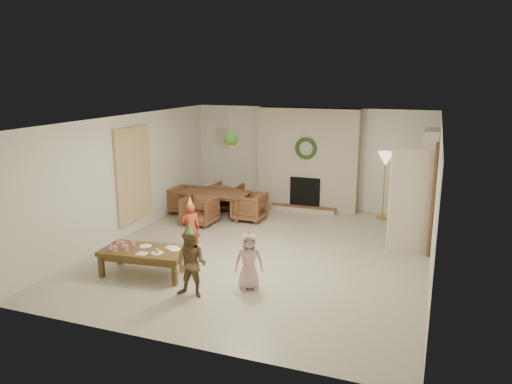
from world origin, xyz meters
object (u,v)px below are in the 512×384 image
at_px(dining_table, 214,204).
at_px(dining_chair_far, 227,196).
at_px(child_pink, 249,261).
at_px(dining_chair_near, 199,211).
at_px(child_plaid, 191,264).
at_px(dining_chair_left, 187,200).
at_px(dining_chair_right, 249,207).
at_px(child_red, 191,228).
at_px(coffee_table_top, 145,251).

relative_size(dining_table, dining_chair_far, 2.34).
xyz_separation_m(dining_table, dining_chair_far, (0.02, 0.73, 0.03)).
distance_m(dining_chair_far, child_pink, 4.75).
height_order(dining_chair_near, child_plaid, child_plaid).
relative_size(dining_chair_near, child_plaid, 0.68).
xyz_separation_m(dining_chair_left, dining_chair_right, (1.64, -0.05, 0.00)).
bearing_deg(child_plaid, dining_chair_near, 113.62).
xyz_separation_m(child_plaid, child_pink, (0.71, 0.57, -0.06)).
height_order(dining_table, child_plaid, child_plaid).
bearing_deg(dining_chair_left, dining_chair_far, -45.00).
distance_m(dining_chair_left, child_plaid, 4.65).
relative_size(dining_chair_left, child_red, 0.73).
xyz_separation_m(dining_chair_far, child_red, (0.61, -3.10, 0.16)).
height_order(child_plaid, child_pink, child_plaid).
relative_size(dining_chair_far, child_red, 0.73).
height_order(dining_chair_near, child_red, child_red).
bearing_deg(coffee_table_top, dining_table, 90.74).
xyz_separation_m(coffee_table_top, child_pink, (1.83, 0.09, 0.04)).
relative_size(dining_table, child_red, 1.71).
bearing_deg(dining_table, child_plaid, -67.87).
bearing_deg(dining_table, coffee_table_top, -82.12).
bearing_deg(dining_chair_near, dining_chair_far, 90.00).
xyz_separation_m(dining_chair_right, child_plaid, (0.61, -4.02, 0.20)).
bearing_deg(dining_table, child_pink, -55.77).
height_order(dining_chair_near, child_pink, child_pink).
xyz_separation_m(dining_chair_right, child_pink, (1.31, -3.45, 0.13)).
xyz_separation_m(dining_chair_left, child_pink, (2.95, -3.50, 0.13)).
xyz_separation_m(dining_chair_far, coffee_table_top, (0.37, -4.29, 0.09)).
distance_m(dining_chair_near, child_plaid, 3.66).
height_order(dining_chair_near, dining_chair_right, same).
bearing_deg(dining_table, dining_chair_left, -180.00).
relative_size(coffee_table_top, child_plaid, 1.40).
height_order(dining_table, coffee_table_top, dining_table).
distance_m(dining_table, coffee_table_top, 3.59).
distance_m(child_red, child_pink, 1.94).
relative_size(dining_chair_right, child_red, 0.73).
bearing_deg(child_pink, dining_chair_left, 104.40).
bearing_deg(child_pink, child_plaid, -166.80).
relative_size(dining_chair_far, child_pink, 0.78).
bearing_deg(dining_table, dining_chair_far, 90.00).
xyz_separation_m(child_red, child_pink, (1.60, -1.10, -0.03)).
height_order(dining_chair_far, dining_chair_left, same).
bearing_deg(dining_chair_left, child_red, -148.85).
bearing_deg(dining_chair_left, child_pink, -138.21).
xyz_separation_m(dining_chair_far, child_pink, (2.20, -4.20, 0.13)).
relative_size(child_red, child_pink, 1.06).
relative_size(dining_chair_near, dining_chair_right, 1.00).
bearing_deg(child_red, dining_chair_near, -101.01).
distance_m(dining_chair_near, dining_chair_left, 1.03).
bearing_deg(child_pink, coffee_table_top, 157.12).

